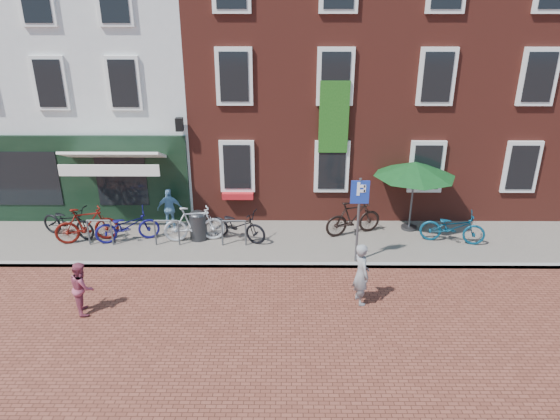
{
  "coord_description": "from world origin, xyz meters",
  "views": [
    {
      "loc": [
        1.97,
        -12.82,
        7.29
      ],
      "look_at": [
        1.87,
        1.19,
        1.26
      ],
      "focal_mm": 33.57,
      "sensor_mm": 36.0,
      "label": 1
    }
  ],
  "objects_px": {
    "cafe_person": "(170,209)",
    "litter_bin": "(198,224)",
    "bicycle_3": "(194,224)",
    "parasol": "(415,166)",
    "bicycle_1": "(86,225)",
    "bicycle_6": "(453,227)",
    "bicycle_5": "(353,218)",
    "parking_sign": "(359,206)",
    "bicycle_4": "(237,225)",
    "woman": "(361,274)",
    "boy": "(82,287)",
    "bicycle_2": "(127,226)",
    "bicycle_0": "(68,222)"
  },
  "relations": [
    {
      "from": "bicycle_2",
      "to": "parasol",
      "type": "bearing_deg",
      "value": -100.71
    },
    {
      "from": "bicycle_5",
      "to": "cafe_person",
      "type": "bearing_deg",
      "value": 66.45
    },
    {
      "from": "bicycle_0",
      "to": "bicycle_1",
      "type": "height_order",
      "value": "bicycle_1"
    },
    {
      "from": "woman",
      "to": "bicycle_4",
      "type": "bearing_deg",
      "value": 30.45
    },
    {
      "from": "cafe_person",
      "to": "litter_bin",
      "type": "bearing_deg",
      "value": 139.03
    },
    {
      "from": "litter_bin",
      "to": "parasol",
      "type": "height_order",
      "value": "parasol"
    },
    {
      "from": "litter_bin",
      "to": "bicycle_3",
      "type": "relative_size",
      "value": 0.53
    },
    {
      "from": "bicycle_2",
      "to": "cafe_person",
      "type": "bearing_deg",
      "value": -66.82
    },
    {
      "from": "bicycle_6",
      "to": "boy",
      "type": "bearing_deg",
      "value": 122.94
    },
    {
      "from": "bicycle_1",
      "to": "bicycle_2",
      "type": "xyz_separation_m",
      "value": [
        1.21,
        0.06,
        -0.05
      ]
    },
    {
      "from": "bicycle_3",
      "to": "bicycle_6",
      "type": "distance_m",
      "value": 7.79
    },
    {
      "from": "parasol",
      "to": "bicycle_1",
      "type": "bearing_deg",
      "value": -174.37
    },
    {
      "from": "litter_bin",
      "to": "cafe_person",
      "type": "xyz_separation_m",
      "value": [
        -1.01,
        0.78,
        0.16
      ]
    },
    {
      "from": "woman",
      "to": "cafe_person",
      "type": "height_order",
      "value": "woman"
    },
    {
      "from": "parasol",
      "to": "bicycle_6",
      "type": "relative_size",
      "value": 1.33
    },
    {
      "from": "woman",
      "to": "cafe_person",
      "type": "xyz_separation_m",
      "value": [
        -5.52,
        4.11,
        -0.04
      ]
    },
    {
      "from": "parasol",
      "to": "litter_bin",
      "type": "bearing_deg",
      "value": -173.42
    },
    {
      "from": "woman",
      "to": "bicycle_0",
      "type": "height_order",
      "value": "woman"
    },
    {
      "from": "woman",
      "to": "boy",
      "type": "distance_m",
      "value": 6.73
    },
    {
      "from": "litter_bin",
      "to": "bicycle_1",
      "type": "distance_m",
      "value": 3.34
    },
    {
      "from": "bicycle_3",
      "to": "boy",
      "type": "bearing_deg",
      "value": 142.44
    },
    {
      "from": "boy",
      "to": "bicycle_1",
      "type": "xyz_separation_m",
      "value": [
        -1.13,
        3.54,
        -0.01
      ]
    },
    {
      "from": "boy",
      "to": "bicycle_2",
      "type": "bearing_deg",
      "value": -24.06
    },
    {
      "from": "bicycle_0",
      "to": "bicycle_5",
      "type": "height_order",
      "value": "bicycle_5"
    },
    {
      "from": "cafe_person",
      "to": "bicycle_5",
      "type": "bearing_deg",
      "value": 172.62
    },
    {
      "from": "parasol",
      "to": "woman",
      "type": "height_order",
      "value": "parasol"
    },
    {
      "from": "bicycle_1",
      "to": "bicycle_4",
      "type": "bearing_deg",
      "value": -105.15
    },
    {
      "from": "cafe_person",
      "to": "bicycle_4",
      "type": "xyz_separation_m",
      "value": [
        2.2,
        -0.85,
        -0.17
      ]
    },
    {
      "from": "cafe_person",
      "to": "bicycle_3",
      "type": "distance_m",
      "value": 1.29
    },
    {
      "from": "bicycle_1",
      "to": "bicycle_2",
      "type": "distance_m",
      "value": 1.21
    },
    {
      "from": "woman",
      "to": "bicycle_2",
      "type": "xyz_separation_m",
      "value": [
        -6.64,
        3.17,
        -0.2
      ]
    },
    {
      "from": "bicycle_0",
      "to": "bicycle_1",
      "type": "distance_m",
      "value": 0.78
    },
    {
      "from": "bicycle_2",
      "to": "bicycle_3",
      "type": "height_order",
      "value": "bicycle_3"
    },
    {
      "from": "parking_sign",
      "to": "bicycle_3",
      "type": "relative_size",
      "value": 1.35
    },
    {
      "from": "bicycle_4",
      "to": "woman",
      "type": "bearing_deg",
      "value": -111.55
    },
    {
      "from": "bicycle_2",
      "to": "bicycle_5",
      "type": "relative_size",
      "value": 1.03
    },
    {
      "from": "bicycle_6",
      "to": "bicycle_3",
      "type": "bearing_deg",
      "value": 102.68
    },
    {
      "from": "woman",
      "to": "bicycle_2",
      "type": "height_order",
      "value": "woman"
    },
    {
      "from": "bicycle_3",
      "to": "bicycle_4",
      "type": "height_order",
      "value": "bicycle_3"
    },
    {
      "from": "bicycle_5",
      "to": "parking_sign",
      "type": "bearing_deg",
      "value": 156.74
    },
    {
      "from": "bicycle_0",
      "to": "bicycle_6",
      "type": "height_order",
      "value": "same"
    },
    {
      "from": "parasol",
      "to": "bicycle_1",
      "type": "distance_m",
      "value": 10.13
    },
    {
      "from": "parking_sign",
      "to": "bicycle_1",
      "type": "height_order",
      "value": "parking_sign"
    },
    {
      "from": "boy",
      "to": "bicycle_2",
      "type": "height_order",
      "value": "boy"
    },
    {
      "from": "litter_bin",
      "to": "cafe_person",
      "type": "relative_size",
      "value": 0.73
    },
    {
      "from": "boy",
      "to": "bicycle_5",
      "type": "height_order",
      "value": "boy"
    },
    {
      "from": "cafe_person",
      "to": "bicycle_2",
      "type": "relative_size",
      "value": 0.7
    },
    {
      "from": "parasol",
      "to": "bicycle_4",
      "type": "bearing_deg",
      "value": -171.26
    },
    {
      "from": "boy",
      "to": "bicycle_5",
      "type": "bearing_deg",
      "value": -82.36
    },
    {
      "from": "parking_sign",
      "to": "bicycle_6",
      "type": "distance_m",
      "value": 3.48
    }
  ]
}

